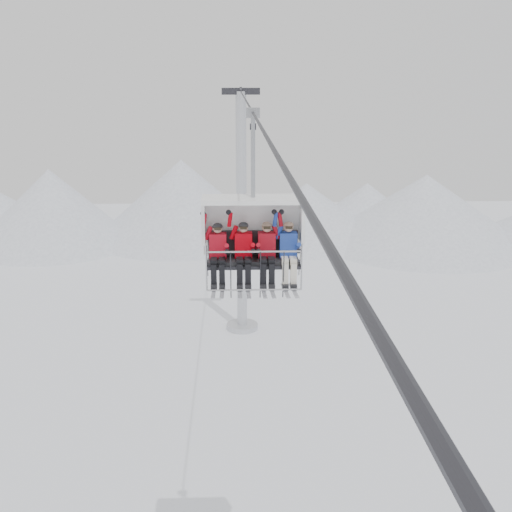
{
  "coord_description": "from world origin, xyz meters",
  "views": [
    {
      "loc": [
        -0.45,
        -12.5,
        14.08
      ],
      "look_at": [
        0.0,
        0.0,
        10.56
      ],
      "focal_mm": 45.0,
      "sensor_mm": 36.0,
      "label": 1
    }
  ],
  "objects_px": {
    "chairlift_carrier": "(253,229)",
    "skier_far_right": "(289,251)",
    "skier_center_left": "(244,251)",
    "skier_far_left": "(218,252)",
    "skier_center_right": "(267,251)",
    "lift_tower_right": "(242,231)"
  },
  "relations": [
    {
      "from": "chairlift_carrier",
      "to": "skier_far_right",
      "type": "xyz_separation_m",
      "value": [
        0.81,
        -0.3,
        -0.46
      ]
    },
    {
      "from": "skier_center_left",
      "to": "skier_far_left",
      "type": "bearing_deg",
      "value": -179.79
    },
    {
      "from": "chairlift_carrier",
      "to": "skier_far_right",
      "type": "bearing_deg",
      "value": -20.62
    },
    {
      "from": "skier_far_left",
      "to": "skier_center_right",
      "type": "distance_m",
      "value": 1.13
    },
    {
      "from": "chairlift_carrier",
      "to": "skier_center_right",
      "type": "xyz_separation_m",
      "value": [
        0.31,
        -0.3,
        -0.46
      ]
    },
    {
      "from": "skier_center_right",
      "to": "lift_tower_right",
      "type": "bearing_deg",
      "value": 90.88
    },
    {
      "from": "skier_center_right",
      "to": "skier_far_right",
      "type": "distance_m",
      "value": 0.5
    },
    {
      "from": "skier_center_left",
      "to": "lift_tower_right",
      "type": "bearing_deg",
      "value": 89.36
    },
    {
      "from": "chairlift_carrier",
      "to": "skier_center_left",
      "type": "distance_m",
      "value": 0.6
    },
    {
      "from": "chairlift_carrier",
      "to": "lift_tower_right",
      "type": "bearing_deg",
      "value": 90.0
    },
    {
      "from": "lift_tower_right",
      "to": "chairlift_carrier",
      "type": "xyz_separation_m",
      "value": [
        0.0,
        -20.04,
        4.89
      ]
    },
    {
      "from": "lift_tower_right",
      "to": "skier_far_left",
      "type": "distance_m",
      "value": 20.83
    },
    {
      "from": "lift_tower_right",
      "to": "skier_far_left",
      "type": "xyz_separation_m",
      "value": [
        -0.81,
        -20.34,
        4.41
      ]
    },
    {
      "from": "skier_far_left",
      "to": "skier_center_right",
      "type": "height_order",
      "value": "skier_center_right"
    },
    {
      "from": "skier_far_left",
      "to": "skier_far_right",
      "type": "bearing_deg",
      "value": 0.07
    },
    {
      "from": "skier_far_left",
      "to": "skier_center_right",
      "type": "bearing_deg",
      "value": 0.11
    },
    {
      "from": "lift_tower_right",
      "to": "skier_center_left",
      "type": "distance_m",
      "value": 20.82
    },
    {
      "from": "skier_far_left",
      "to": "skier_far_right",
      "type": "xyz_separation_m",
      "value": [
        1.62,
        0.0,
        0.01
      ]
    },
    {
      "from": "lift_tower_right",
      "to": "skier_far_right",
      "type": "relative_size",
      "value": 7.99
    },
    {
      "from": "lift_tower_right",
      "to": "skier_center_right",
      "type": "distance_m",
      "value": 20.82
    },
    {
      "from": "skier_far_left",
      "to": "skier_center_left",
      "type": "distance_m",
      "value": 0.59
    },
    {
      "from": "lift_tower_right",
      "to": "skier_far_right",
      "type": "bearing_deg",
      "value": -87.72
    }
  ]
}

